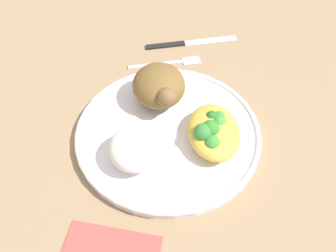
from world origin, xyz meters
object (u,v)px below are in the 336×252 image
object	(u,v)px
mac_cheese_with_broccoli	(213,131)
fork	(169,63)
rice_pile	(135,148)
plate	(168,133)
roasted_chicken	(159,86)
knife	(184,43)

from	to	relation	value
mac_cheese_with_broccoli	fork	distance (m)	0.21
rice_pile	fork	world-z (taller)	rice_pile
plate	mac_cheese_with_broccoli	size ratio (longest dim) A/B	2.64
plate	roasted_chicken	size ratio (longest dim) A/B	2.88
plate	roasted_chicken	world-z (taller)	roasted_chicken
rice_pile	mac_cheese_with_broccoli	size ratio (longest dim) A/B	0.73
plate	mac_cheese_with_broccoli	world-z (taller)	mac_cheese_with_broccoli
fork	knife	distance (m)	0.07
rice_pile	mac_cheese_with_broccoli	world-z (taller)	rice_pile
plate	knife	size ratio (longest dim) A/B	1.58
plate	rice_pile	xyz separation A→B (m)	(0.05, -0.05, 0.03)
roasted_chicken	fork	world-z (taller)	roasted_chicken
roasted_chicken	mac_cheese_with_broccoli	world-z (taller)	roasted_chicken
roasted_chicken	mac_cheese_with_broccoli	bearing A→B (deg)	40.18
fork	plate	bearing A→B (deg)	-4.52
plate	knife	xyz separation A→B (m)	(-0.24, 0.05, -0.01)
roasted_chicken	mac_cheese_with_broccoli	distance (m)	0.12
plate	knife	bearing A→B (deg)	168.42
rice_pile	plate	bearing A→B (deg)	133.35
roasted_chicken	knife	world-z (taller)	roasted_chicken
roasted_chicken	rice_pile	bearing A→B (deg)	-19.95
knife	plate	bearing A→B (deg)	-11.58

